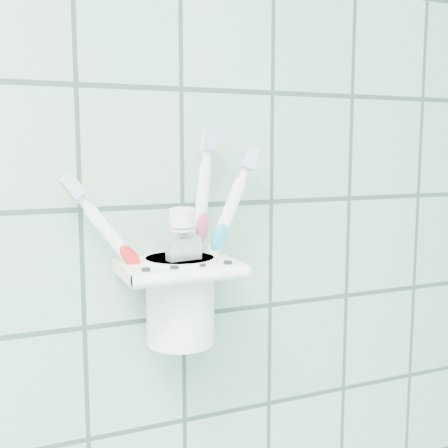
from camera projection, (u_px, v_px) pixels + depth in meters
name	position (u px, v px, depth m)	size (l,w,h in m)	color
holder_bracket	(177.00, 269.00, 0.58)	(0.12, 0.10, 0.04)	white
cup	(180.00, 296.00, 0.59)	(0.08, 0.08, 0.09)	white
toothbrush_pink	(191.00, 237.00, 0.57)	(0.11, 0.04, 0.20)	white
toothbrush_blue	(180.00, 233.00, 0.58)	(0.09, 0.02, 0.21)	white
toothbrush_orange	(188.00, 229.00, 0.59)	(0.04, 0.03, 0.22)	white
toothpaste_tube	(186.00, 263.00, 0.58)	(0.04, 0.03, 0.14)	silver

